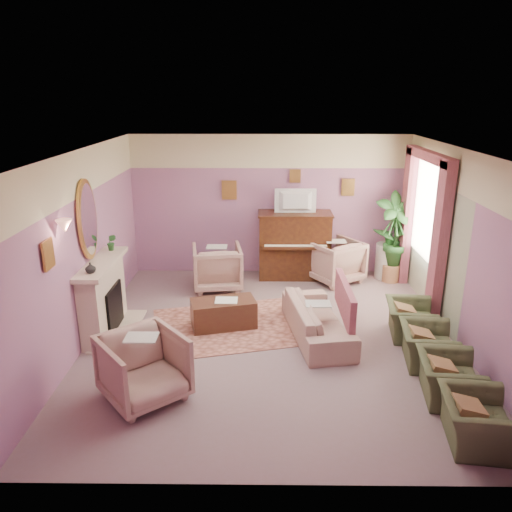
{
  "coord_description": "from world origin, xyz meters",
  "views": [
    {
      "loc": [
        -0.16,
        -6.84,
        3.56
      ],
      "look_at": [
        -0.24,
        0.4,
        1.18
      ],
      "focal_mm": 35.0,
      "sensor_mm": 36.0,
      "label": 1
    }
  ],
  "objects_px": {
    "television": "(296,199)",
    "olive_chair_b": "(449,372)",
    "coffee_table": "(223,314)",
    "floral_armchair_left": "(217,265)",
    "floral_armchair_right": "(335,259)",
    "side_table": "(388,261)",
    "olive_chair_d": "(410,315)",
    "olive_chair_c": "(427,340)",
    "piano": "(294,246)",
    "floral_armchair_front": "(143,364)",
    "olive_chair_a": "(477,414)",
    "sofa": "(318,313)"
  },
  "relations": [
    {
      "from": "television",
      "to": "olive_chair_b",
      "type": "height_order",
      "value": "television"
    },
    {
      "from": "coffee_table",
      "to": "floral_armchair_left",
      "type": "height_order",
      "value": "floral_armchair_left"
    },
    {
      "from": "floral_armchair_right",
      "to": "side_table",
      "type": "height_order",
      "value": "floral_armchair_right"
    },
    {
      "from": "floral_armchair_right",
      "to": "olive_chair_d",
      "type": "relative_size",
      "value": 1.14
    },
    {
      "from": "television",
      "to": "olive_chair_c",
      "type": "height_order",
      "value": "television"
    },
    {
      "from": "coffee_table",
      "to": "olive_chair_c",
      "type": "bearing_deg",
      "value": -20.98
    },
    {
      "from": "piano",
      "to": "side_table",
      "type": "distance_m",
      "value": 1.91
    },
    {
      "from": "floral_armchair_front",
      "to": "olive_chair_d",
      "type": "bearing_deg",
      "value": 24.68
    },
    {
      "from": "floral_armchair_right",
      "to": "olive_chair_a",
      "type": "height_order",
      "value": "floral_armchair_right"
    },
    {
      "from": "floral_armchair_front",
      "to": "olive_chair_b",
      "type": "height_order",
      "value": "floral_armchair_front"
    },
    {
      "from": "coffee_table",
      "to": "floral_armchair_left",
      "type": "bearing_deg",
      "value": 98.06
    },
    {
      "from": "olive_chair_b",
      "to": "television",
      "type": "bearing_deg",
      "value": 111.15
    },
    {
      "from": "olive_chair_d",
      "to": "olive_chair_b",
      "type": "bearing_deg",
      "value": -90.0
    },
    {
      "from": "television",
      "to": "olive_chair_c",
      "type": "xyz_separation_m",
      "value": [
        1.61,
        -3.35,
        -1.25
      ]
    },
    {
      "from": "sofa",
      "to": "floral_armchair_left",
      "type": "distance_m",
      "value": 2.59
    },
    {
      "from": "olive_chair_a",
      "to": "olive_chair_c",
      "type": "bearing_deg",
      "value": 90.0
    },
    {
      "from": "coffee_table",
      "to": "floral_armchair_front",
      "type": "relative_size",
      "value": 1.08
    },
    {
      "from": "floral_armchair_right",
      "to": "olive_chair_a",
      "type": "relative_size",
      "value": 1.14
    },
    {
      "from": "piano",
      "to": "floral_armchair_right",
      "type": "height_order",
      "value": "piano"
    },
    {
      "from": "television",
      "to": "floral_armchair_front",
      "type": "height_order",
      "value": "television"
    },
    {
      "from": "floral_armchair_left",
      "to": "olive_chair_c",
      "type": "distance_m",
      "value": 4.15
    },
    {
      "from": "side_table",
      "to": "olive_chair_b",
      "type": "bearing_deg",
      "value": -93.8
    },
    {
      "from": "coffee_table",
      "to": "olive_chair_c",
      "type": "distance_m",
      "value": 3.08
    },
    {
      "from": "sofa",
      "to": "coffee_table",
      "type": "bearing_deg",
      "value": 168.13
    },
    {
      "from": "sofa",
      "to": "side_table",
      "type": "height_order",
      "value": "sofa"
    },
    {
      "from": "sofa",
      "to": "olive_chair_a",
      "type": "height_order",
      "value": "sofa"
    },
    {
      "from": "floral_armchair_right",
      "to": "olive_chair_a",
      "type": "distance_m",
      "value": 4.86
    },
    {
      "from": "olive_chair_b",
      "to": "olive_chair_c",
      "type": "relative_size",
      "value": 1.0
    },
    {
      "from": "floral_armchair_left",
      "to": "olive_chair_a",
      "type": "distance_m",
      "value": 5.38
    },
    {
      "from": "floral_armchair_right",
      "to": "olive_chair_b",
      "type": "xyz_separation_m",
      "value": [
        0.83,
        -3.97,
        -0.11
      ]
    },
    {
      "from": "sofa",
      "to": "olive_chair_d",
      "type": "xyz_separation_m",
      "value": [
        1.41,
        0.03,
        -0.03
      ]
    },
    {
      "from": "floral_armchair_left",
      "to": "floral_armchair_front",
      "type": "relative_size",
      "value": 1.0
    },
    {
      "from": "olive_chair_a",
      "to": "side_table",
      "type": "height_order",
      "value": "olive_chair_a"
    },
    {
      "from": "sofa",
      "to": "floral_armchair_front",
      "type": "bearing_deg",
      "value": -143.71
    },
    {
      "from": "floral_armchair_front",
      "to": "floral_armchair_left",
      "type": "bearing_deg",
      "value": 80.98
    },
    {
      "from": "television",
      "to": "olive_chair_a",
      "type": "xyz_separation_m",
      "value": [
        1.61,
        -4.99,
        -1.25
      ]
    },
    {
      "from": "coffee_table",
      "to": "side_table",
      "type": "xyz_separation_m",
      "value": [
        3.15,
        2.26,
        0.12
      ]
    },
    {
      "from": "floral_armchair_left",
      "to": "floral_armchair_right",
      "type": "height_order",
      "value": "same"
    },
    {
      "from": "piano",
      "to": "olive_chair_c",
      "type": "xyz_separation_m",
      "value": [
        1.61,
        -3.4,
        -0.3
      ]
    },
    {
      "from": "piano",
      "to": "olive_chair_a",
      "type": "relative_size",
      "value": 1.72
    },
    {
      "from": "coffee_table",
      "to": "olive_chair_d",
      "type": "height_order",
      "value": "olive_chair_d"
    },
    {
      "from": "floral_armchair_right",
      "to": "olive_chair_a",
      "type": "xyz_separation_m",
      "value": [
        0.83,
        -4.79,
        -0.11
      ]
    },
    {
      "from": "side_table",
      "to": "olive_chair_d",
      "type": "bearing_deg",
      "value": -96.25
    },
    {
      "from": "olive_chair_a",
      "to": "olive_chair_d",
      "type": "distance_m",
      "value": 2.46
    },
    {
      "from": "floral_armchair_right",
      "to": "floral_armchair_front",
      "type": "height_order",
      "value": "same"
    },
    {
      "from": "olive_chair_a",
      "to": "olive_chair_c",
      "type": "relative_size",
      "value": 1.0
    },
    {
      "from": "olive_chair_d",
      "to": "floral_armchair_left",
      "type": "bearing_deg",
      "value": 148.03
    },
    {
      "from": "coffee_table",
      "to": "floral_armchair_right",
      "type": "xyz_separation_m",
      "value": [
        2.04,
        2.05,
        0.24
      ]
    },
    {
      "from": "television",
      "to": "piano",
      "type": "bearing_deg",
      "value": 90.0
    },
    {
      "from": "coffee_table",
      "to": "olive_chair_b",
      "type": "relative_size",
      "value": 1.23
    }
  ]
}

